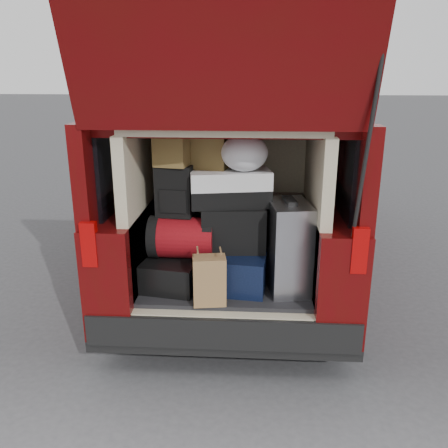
{
  "coord_description": "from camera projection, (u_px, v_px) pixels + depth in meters",
  "views": [
    {
      "loc": [
        0.19,
        -3.14,
        2.09
      ],
      "look_at": [
        -0.02,
        0.2,
        1.0
      ],
      "focal_mm": 38.0,
      "sensor_mm": 36.0,
      "label": 1
    }
  ],
  "objects": [
    {
      "name": "grocery_sack_upper",
      "position": [
        211.0,
        151.0,
        3.44
      ],
      "size": [
        0.28,
        0.24,
        0.25
      ],
      "primitive_type": "cube",
      "rotation": [
        0.0,
        0.0,
        -0.19
      ],
      "color": "brown",
      "rests_on": "twotone_duffel"
    },
    {
      "name": "silver_roller",
      "position": [
        288.0,
        247.0,
        3.42
      ],
      "size": [
        0.34,
        0.47,
        0.65
      ],
      "primitive_type": "cube",
      "rotation": [
        0.0,
        0.0,
        0.15
      ],
      "color": "silver",
      "rests_on": "load_floor"
    },
    {
      "name": "black_soft_case",
      "position": [
        233.0,
        228.0,
        3.5
      ],
      "size": [
        0.48,
        0.31,
        0.33
      ],
      "primitive_type": "cube",
      "rotation": [
        0.0,
        0.0,
        0.07
      ],
      "color": "black",
      "rests_on": "navy_hardshell"
    },
    {
      "name": "grocery_sack_lower",
      "position": [
        172.0,
        151.0,
        3.33
      ],
      "size": [
        0.26,
        0.23,
        0.21
      ],
      "primitive_type": "cube",
      "rotation": [
        0.0,
        0.0,
        -0.19
      ],
      "color": "brown",
      "rests_on": "backpack"
    },
    {
      "name": "ground",
      "position": [
        225.0,
        356.0,
        3.64
      ],
      "size": [
        80.0,
        80.0,
        0.0
      ],
      "primitive_type": "plane",
      "color": "#38383A",
      "rests_on": "ground"
    },
    {
      "name": "plastic_bag_center",
      "position": [
        244.0,
        153.0,
        3.32
      ],
      "size": [
        0.37,
        0.35,
        0.26
      ],
      "primitive_type": "ellipsoid",
      "rotation": [
        0.0,
        0.0,
        -0.15
      ],
      "color": "white",
      "rests_on": "twotone_duffel"
    },
    {
      "name": "red_duffel",
      "position": [
        182.0,
        237.0,
        3.49
      ],
      "size": [
        0.48,
        0.32,
        0.31
      ],
      "primitive_type": "cube",
      "rotation": [
        0.0,
        0.0,
        -0.03
      ],
      "color": "maroon",
      "rests_on": "black_hardshell"
    },
    {
      "name": "backpack",
      "position": [
        175.0,
        191.0,
        3.43
      ],
      "size": [
        0.28,
        0.18,
        0.37
      ],
      "primitive_type": "cube",
      "rotation": [
        0.0,
        0.0,
        -0.1
      ],
      "color": "black",
      "rests_on": "red_duffel"
    },
    {
      "name": "minivan",
      "position": [
        236.0,
        185.0,
        5.12
      ],
      "size": [
        1.9,
        5.35,
        2.77
      ],
      "color": "black",
      "rests_on": "ground"
    },
    {
      "name": "twotone_duffel",
      "position": [
        230.0,
        188.0,
        3.44
      ],
      "size": [
        0.62,
        0.4,
        0.26
      ],
      "primitive_type": "cube",
      "rotation": [
        0.0,
        0.0,
        0.18
      ],
      "color": "white",
      "rests_on": "black_soft_case"
    },
    {
      "name": "kraft_bag",
      "position": [
        209.0,
        280.0,
        3.24
      ],
      "size": [
        0.24,
        0.17,
        0.34
      ],
      "primitive_type": "cube",
      "rotation": [
        0.0,
        0.0,
        0.15
      ],
      "color": "olive",
      "rests_on": "load_floor"
    },
    {
      "name": "load_floor",
      "position": [
        227.0,
        307.0,
        3.82
      ],
      "size": [
        1.24,
        1.05,
        0.55
      ],
      "primitive_type": "cube",
      "color": "black",
      "rests_on": "ground"
    },
    {
      "name": "black_hardshell",
      "position": [
        175.0,
        270.0,
        3.58
      ],
      "size": [
        0.47,
        0.59,
        0.21
      ],
      "primitive_type": "cube",
      "rotation": [
        0.0,
        0.0,
        -0.17
      ],
      "color": "black",
      "rests_on": "load_floor"
    },
    {
      "name": "navy_hardshell",
      "position": [
        234.0,
        265.0,
        3.59
      ],
      "size": [
        0.56,
        0.66,
        0.27
      ],
      "primitive_type": "cube",
      "rotation": [
        0.0,
        0.0,
        -0.11
      ],
      "color": "black",
      "rests_on": "load_floor"
    }
  ]
}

